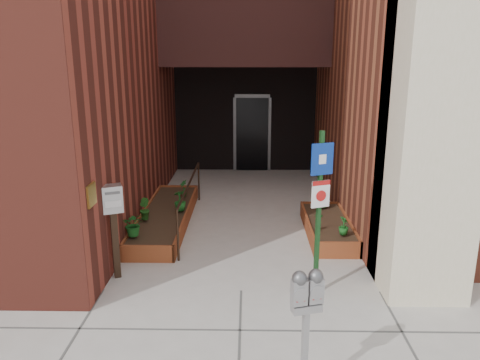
{
  "coord_description": "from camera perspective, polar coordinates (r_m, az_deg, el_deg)",
  "views": [
    {
      "loc": [
        0.1,
        -6.09,
        3.32
      ],
      "look_at": [
        -0.05,
        1.8,
        1.17
      ],
      "focal_mm": 35.0,
      "sensor_mm": 36.0,
      "label": 1
    }
  ],
  "objects": [
    {
      "name": "ground",
      "position": [
        6.94,
        0.14,
        -13.35
      ],
      "size": [
        80.0,
        80.0,
        0.0
      ],
      "primitive_type": "plane",
      "color": "#9E9991",
      "rests_on": "ground"
    },
    {
      "name": "planter_left",
      "position": [
        9.5,
        -9.02,
        -4.57
      ],
      "size": [
        0.9,
        3.6,
        0.3
      ],
      "color": "brown",
      "rests_on": "ground"
    },
    {
      "name": "planter_right",
      "position": [
        9.01,
        10.65,
        -5.75
      ],
      "size": [
        0.8,
        2.2,
        0.3
      ],
      "color": "brown",
      "rests_on": "ground"
    },
    {
      "name": "handrail",
      "position": [
        9.18,
        -6.16,
        -1.12
      ],
      "size": [
        0.04,
        3.34,
        0.9
      ],
      "color": "black",
      "rests_on": "ground"
    },
    {
      "name": "parking_meter",
      "position": [
        4.58,
        8.14,
        -14.35
      ],
      "size": [
        0.32,
        0.19,
        1.38
      ],
      "color": "#949396",
      "rests_on": "ground"
    },
    {
      "name": "sign_post",
      "position": [
        6.39,
        9.71,
        -2.08
      ],
      "size": [
        0.31,
        0.14,
        2.34
      ],
      "color": "#163C19",
      "rests_on": "ground"
    },
    {
      "name": "payment_dropbox",
      "position": [
        7.17,
        -15.21,
        -3.77
      ],
      "size": [
        0.35,
        0.31,
        1.46
      ],
      "color": "black",
      "rests_on": "ground"
    },
    {
      "name": "shrub_left_a",
      "position": [
        8.18,
        -12.84,
        -5.28
      ],
      "size": [
        0.41,
        0.41,
        0.41
      ],
      "primitive_type": "imported",
      "rotation": [
        0.0,
        0.0,
        0.11
      ],
      "color": "#1A5C1E",
      "rests_on": "planter_left"
    },
    {
      "name": "shrub_left_b",
      "position": [
        8.93,
        -11.61,
        -3.47
      ],
      "size": [
        0.31,
        0.31,
        0.4
      ],
      "primitive_type": "imported",
      "rotation": [
        0.0,
        0.0,
        2.2
      ],
      "color": "#1D4F16",
      "rests_on": "planter_left"
    },
    {
      "name": "shrub_left_c",
      "position": [
        9.31,
        -7.31,
        -2.47
      ],
      "size": [
        0.3,
        0.3,
        0.41
      ],
      "primitive_type": "imported",
      "rotation": [
        0.0,
        0.0,
        3.51
      ],
      "color": "#17531A",
      "rests_on": "planter_left"
    },
    {
      "name": "shrub_left_d",
      "position": [
        10.2,
        -6.88,
        -1.0
      ],
      "size": [
        0.27,
        0.27,
        0.37
      ],
      "primitive_type": "imported",
      "rotation": [
        0.0,
        0.0,
        5.21
      ],
      "color": "#17521B",
      "rests_on": "planter_left"
    },
    {
      "name": "shrub_right_a",
      "position": [
        8.24,
        12.52,
        -5.47
      ],
      "size": [
        0.22,
        0.22,
        0.31
      ],
      "primitive_type": "imported",
      "rotation": [
        0.0,
        0.0,
        1.27
      ],
      "color": "#1A5E1F",
      "rests_on": "planter_right"
    },
    {
      "name": "shrub_right_b",
      "position": [
        8.44,
        9.57,
        -4.88
      ],
      "size": [
        0.2,
        0.2,
        0.29
      ],
      "primitive_type": "imported",
      "rotation": [
        0.0,
        0.0,
        2.81
      ],
      "color": "#1F5317",
      "rests_on": "planter_right"
    },
    {
      "name": "shrub_right_c",
      "position": [
        9.59,
        10.2,
        -2.17
      ],
      "size": [
        0.36,
        0.36,
        0.38
      ],
      "primitive_type": "imported",
      "rotation": [
        0.0,
        0.0,
        4.67
      ],
      "color": "#19571E",
      "rests_on": "planter_right"
    }
  ]
}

